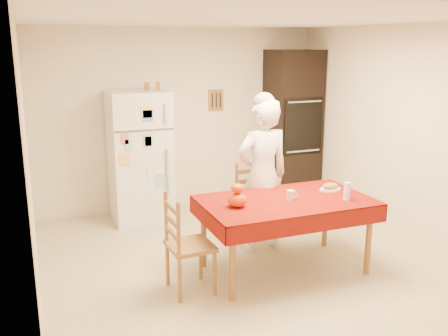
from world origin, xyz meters
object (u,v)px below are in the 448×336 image
refrigerator (140,156)px  chair_far (254,201)px  wine_glass (347,191)px  oven_cabinet (292,127)px  dining_table (286,206)px  seated_woman (263,176)px  coffee_mug (291,195)px  bread_plate (330,189)px  chair_left (184,241)px  pumpkin_lower (237,200)px

refrigerator → chair_far: bearing=-51.1°
wine_glass → oven_cabinet: bearing=73.5°
dining_table → seated_woman: 0.61m
coffee_mug → wine_glass: 0.57m
coffee_mug → bread_plate: bearing=14.3°
chair_left → wine_glass: size_ratio=5.40×
refrigerator → wine_glass: 2.82m
pumpkin_lower → refrigerator: bearing=102.4°
coffee_mug → wine_glass: (0.53, -0.20, 0.04)m
dining_table → oven_cabinet: bearing=59.5°
coffee_mug → dining_table: bearing=136.8°
oven_cabinet → chair_left: bearing=-136.7°
dining_table → wine_glass: wine_glass is taller
dining_table → coffee_mug: (0.03, -0.03, 0.12)m
coffee_mug → wine_glass: bearing=-20.6°
bread_plate → seated_woman: bearing=140.5°
pumpkin_lower → wine_glass: (1.11, -0.20, 0.02)m
chair_left → pumpkin_lower: chair_left is taller
chair_left → bread_plate: 1.72m
seated_woman → coffee_mug: size_ratio=17.20×
refrigerator → bread_plate: refrigerator is taller
dining_table → bread_plate: (0.59, 0.11, 0.08)m
wine_glass → refrigerator: bearing=124.1°
oven_cabinet → dining_table: bearing=-120.5°
bread_plate → oven_cabinet: bearing=71.8°
coffee_mug → seated_woman: bearing=91.1°
dining_table → bread_plate: bearing=10.6°
oven_cabinet → chair_left: (-2.36, -2.22, -0.59)m
refrigerator → bread_plate: bearing=-51.1°
pumpkin_lower → bread_plate: pumpkin_lower is taller
oven_cabinet → chair_far: bearing=-132.5°
chair_far → wine_glass: 1.21m
seated_woman → coffee_mug: (0.01, -0.61, -0.05)m
seated_woman → pumpkin_lower: size_ratio=9.29×
seated_woman → wine_glass: seated_woman is taller
chair_far → dining_table: bearing=-95.7°
seated_woman → wine_glass: (0.54, -0.81, -0.01)m
refrigerator → chair_left: bearing=-92.1°
chair_far → pumpkin_lower: 1.07m
refrigerator → wine_glass: bearing=-55.9°
seated_woman → bread_plate: bearing=138.4°
refrigerator → dining_table: (1.01, -2.10, -0.16)m
wine_glass → chair_far: bearing=117.1°
chair_far → oven_cabinet: bearing=44.2°
coffee_mug → bread_plate: 0.58m
coffee_mug → pumpkin_lower: 0.58m
dining_table → pumpkin_lower: bearing=-176.5°
refrigerator → oven_cabinet: 2.29m
refrigerator → coffee_mug: refrigerator is taller
refrigerator → oven_cabinet: oven_cabinet is taller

